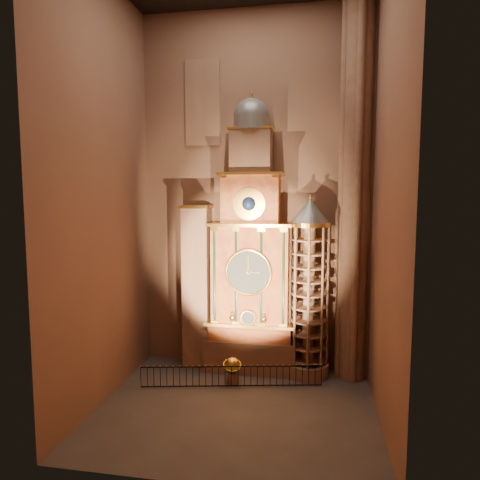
% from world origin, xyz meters
% --- Properties ---
extents(floor, '(14.00, 14.00, 0.00)m').
position_xyz_m(floor, '(0.00, 0.00, 0.00)').
color(floor, '#383330').
rests_on(floor, ground).
extents(wall_back, '(22.00, 0.00, 22.00)m').
position_xyz_m(wall_back, '(0.00, 6.00, 11.00)').
color(wall_back, '#8E624C').
rests_on(wall_back, floor).
extents(wall_left, '(0.00, 22.00, 22.00)m').
position_xyz_m(wall_left, '(-7.00, 0.00, 11.00)').
color(wall_left, '#8E624C').
rests_on(wall_left, floor).
extents(wall_right, '(0.00, 22.00, 22.00)m').
position_xyz_m(wall_right, '(7.00, 0.00, 11.00)').
color(wall_right, '#8E624C').
rests_on(wall_right, floor).
extents(astronomical_clock, '(5.60, 2.41, 16.70)m').
position_xyz_m(astronomical_clock, '(0.00, 4.96, 6.68)').
color(astronomical_clock, '#8C634C').
rests_on(astronomical_clock, floor).
extents(portrait_tower, '(1.80, 1.60, 10.20)m').
position_xyz_m(portrait_tower, '(-3.40, 4.98, 5.15)').
color(portrait_tower, '#8C634C').
rests_on(portrait_tower, floor).
extents(stair_turret, '(2.50, 2.50, 10.80)m').
position_xyz_m(stair_turret, '(3.50, 4.70, 5.27)').
color(stair_turret, '#8C634C').
rests_on(stair_turret, floor).
extents(gothic_pier, '(2.04, 2.04, 22.00)m').
position_xyz_m(gothic_pier, '(6.10, 5.00, 11.00)').
color(gothic_pier, '#8C634C').
rests_on(gothic_pier, floor).
extents(stained_glass_window, '(2.20, 0.14, 5.20)m').
position_xyz_m(stained_glass_window, '(-3.20, 5.92, 16.50)').
color(stained_glass_window, navy).
rests_on(stained_glass_window, wall_back).
extents(celestial_globe, '(1.27, 1.22, 1.54)m').
position_xyz_m(celestial_globe, '(-0.75, 2.79, 0.92)').
color(celestial_globe, '#8C634C').
rests_on(celestial_globe, floor).
extents(iron_railing, '(9.98, 2.03, 1.19)m').
position_xyz_m(iron_railing, '(-0.68, 2.24, 0.65)').
color(iron_railing, black).
rests_on(iron_railing, floor).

